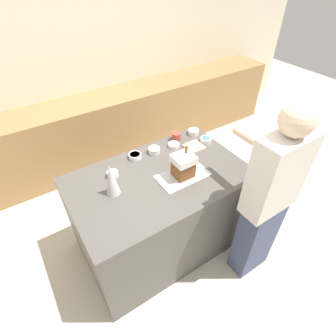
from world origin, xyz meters
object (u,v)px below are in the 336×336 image
at_px(candy_bowl_near_tray_right, 193,132).
at_px(candy_bowl_near_tray_left, 154,150).
at_px(candy_bowl_center_rear, 174,145).
at_px(candy_bowl_beside_tree, 206,140).
at_px(decorative_tree, 111,179).
at_px(candy_bowl_behind_tray, 135,156).
at_px(gingerbread_house, 183,165).
at_px(baking_tray, 183,175).
at_px(person, 268,201).
at_px(mug, 176,136).
at_px(candy_bowl_far_right, 113,174).
at_px(cookbook, 194,147).

xyz_separation_m(candy_bowl_near_tray_right, candy_bowl_near_tray_left, (-0.52, -0.06, -0.00)).
distance_m(candy_bowl_center_rear, candy_bowl_beside_tree, 0.34).
bearing_deg(candy_bowl_beside_tree, candy_bowl_center_rear, 160.47).
height_order(decorative_tree, candy_bowl_behind_tray, decorative_tree).
bearing_deg(candy_bowl_center_rear, gingerbread_house, -113.93).
relative_size(baking_tray, candy_bowl_center_rear, 4.03).
distance_m(gingerbread_house, candy_bowl_behind_tray, 0.52).
relative_size(candy_bowl_near_tray_left, candy_bowl_beside_tree, 0.98).
height_order(gingerbread_house, candy_bowl_center_rear, gingerbread_house).
bearing_deg(decorative_tree, person, -36.68).
relative_size(candy_bowl_near_tray_right, candy_bowl_beside_tree, 0.98).
xyz_separation_m(candy_bowl_behind_tray, candy_bowl_center_rear, (0.41, -0.05, -0.01)).
xyz_separation_m(candy_bowl_beside_tree, person, (-0.10, -0.90, -0.04)).
bearing_deg(mug, person, -83.01).
distance_m(baking_tray, candy_bowl_center_rear, 0.45).
relative_size(candy_bowl_beside_tree, person, 0.07).
height_order(candy_bowl_far_right, person, person).
height_order(candy_bowl_behind_tray, candy_bowl_far_right, candy_bowl_far_right).
distance_m(mug, person, 1.11).
height_order(decorative_tree, candy_bowl_far_right, decorative_tree).
bearing_deg(person, candy_bowl_center_rear, 102.43).
relative_size(decorative_tree, candy_bowl_beside_tree, 2.53).
xyz_separation_m(gingerbread_house, mug, (0.27, 0.50, -0.08)).
relative_size(decorative_tree, candy_bowl_center_rear, 2.58).
bearing_deg(candy_bowl_behind_tray, candy_bowl_center_rear, -6.39).
bearing_deg(candy_bowl_near_tray_right, decorative_tree, -162.34).
distance_m(decorative_tree, candy_bowl_beside_tree, 1.12).
bearing_deg(baking_tray, candy_bowl_near_tray_right, 44.92).
relative_size(candy_bowl_beside_tree, candy_bowl_far_right, 1.19).
height_order(decorative_tree, person, person).
height_order(baking_tray, mug, mug).
height_order(candy_bowl_center_rear, mug, mug).
bearing_deg(person, candy_bowl_beside_tree, 83.80).
bearing_deg(gingerbread_house, decorative_tree, 166.57).
relative_size(baking_tray, mug, 5.05).
relative_size(candy_bowl_far_right, person, 0.05).
bearing_deg(person, cookbook, 94.12).
bearing_deg(candy_bowl_behind_tray, candy_bowl_beside_tree, -12.29).
distance_m(gingerbread_house, candy_bowl_beside_tree, 0.59).
bearing_deg(baking_tray, candy_bowl_center_rear, 66.04).
height_order(baking_tray, person, person).
relative_size(gingerbread_house, candy_bowl_near_tray_left, 2.46).
bearing_deg(candy_bowl_far_right, candy_bowl_near_tray_right, 8.85).
xyz_separation_m(candy_bowl_behind_tray, candy_bowl_beside_tree, (0.74, -0.16, 0.00)).
bearing_deg(baking_tray, candy_bowl_beside_tree, 30.51).
bearing_deg(person, baking_tray, 123.94).
bearing_deg(candy_bowl_near_tray_left, candy_bowl_far_right, -168.17).
distance_m(candy_bowl_center_rear, cookbook, 0.20).
xyz_separation_m(baking_tray, candy_bowl_center_rear, (0.18, 0.41, 0.02)).
bearing_deg(decorative_tree, gingerbread_house, -13.43).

